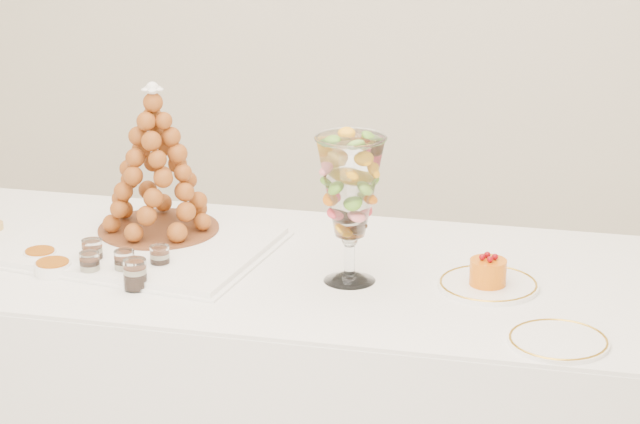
# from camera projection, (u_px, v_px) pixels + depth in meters

# --- Properties ---
(buffet_table) EXTENTS (2.15, 0.87, 0.82)m
(buffet_table) POSITION_uv_depth(u_px,v_px,m) (278.00, 408.00, 3.30)
(buffet_table) COLOR white
(buffet_table) RESTS_ON ground
(lace_tray) EXTENTS (0.71, 0.57, 0.02)m
(lace_tray) POSITION_uv_depth(u_px,v_px,m) (139.00, 246.00, 3.27)
(lace_tray) COLOR white
(lace_tray) RESTS_ON buffet_table
(macaron_vase) EXTENTS (0.17, 0.17, 0.36)m
(macaron_vase) POSITION_uv_depth(u_px,v_px,m) (350.00, 189.00, 2.99)
(macaron_vase) COLOR white
(macaron_vase) RESTS_ON buffet_table
(cake_plate) EXTENTS (0.25, 0.25, 0.01)m
(cake_plate) POSITION_uv_depth(u_px,v_px,m) (488.00, 285.00, 3.03)
(cake_plate) COLOR white
(cake_plate) RESTS_ON buffet_table
(spare_plate) EXTENTS (0.22, 0.22, 0.01)m
(spare_plate) POSITION_uv_depth(u_px,v_px,m) (558.00, 341.00, 2.73)
(spare_plate) COLOR white
(spare_plate) RESTS_ON buffet_table
(verrine_a) EXTENTS (0.06, 0.06, 0.07)m
(verrine_a) POSITION_uv_depth(u_px,v_px,m) (92.00, 253.00, 3.15)
(verrine_a) COLOR white
(verrine_a) RESTS_ON buffet_table
(verrine_b) EXTENTS (0.05, 0.05, 0.07)m
(verrine_b) POSITION_uv_depth(u_px,v_px,m) (125.00, 264.00, 3.08)
(verrine_b) COLOR white
(verrine_b) RESTS_ON buffet_table
(verrine_c) EXTENTS (0.06, 0.06, 0.07)m
(verrine_c) POSITION_uv_depth(u_px,v_px,m) (160.00, 259.00, 3.12)
(verrine_c) COLOR white
(verrine_c) RESTS_ON buffet_table
(verrine_d) EXTENTS (0.05, 0.05, 0.07)m
(verrine_d) POSITION_uv_depth(u_px,v_px,m) (90.00, 265.00, 3.08)
(verrine_d) COLOR white
(verrine_d) RESTS_ON buffet_table
(verrine_e) EXTENTS (0.06, 0.06, 0.08)m
(verrine_e) POSITION_uv_depth(u_px,v_px,m) (135.00, 274.00, 3.01)
(verrine_e) COLOR white
(verrine_e) RESTS_ON buffet_table
(ramekin_back) EXTENTS (0.08, 0.08, 0.03)m
(ramekin_back) POSITION_uv_depth(u_px,v_px,m) (40.00, 256.00, 3.19)
(ramekin_back) COLOR white
(ramekin_back) RESTS_ON buffet_table
(ramekin_front) EXTENTS (0.09, 0.09, 0.03)m
(ramekin_front) POSITION_uv_depth(u_px,v_px,m) (53.00, 268.00, 3.11)
(ramekin_front) COLOR white
(ramekin_front) RESTS_ON buffet_table
(croquembouche) EXTENTS (0.33, 0.33, 0.41)m
(croquembouche) POSITION_uv_depth(u_px,v_px,m) (156.00, 159.00, 3.29)
(croquembouche) COLOR brown
(croquembouche) RESTS_ON lace_tray
(mousse_cake) EXTENTS (0.09, 0.09, 0.08)m
(mousse_cake) POSITION_uv_depth(u_px,v_px,m) (488.00, 272.00, 3.01)
(mousse_cake) COLOR orange
(mousse_cake) RESTS_ON cake_plate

